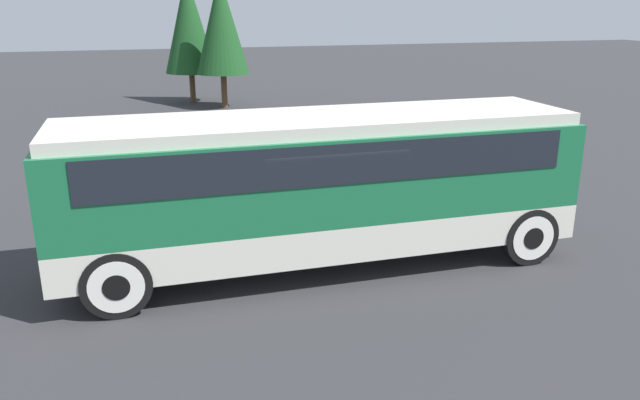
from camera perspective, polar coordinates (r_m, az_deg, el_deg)
The scene contains 7 objects.
ground_plane at distance 12.31m, azimuth 0.00°, elevation -5.87°, with size 120.00×120.00×0.00m, color #2D2D30.
tour_bus at distance 11.74m, azimuth 0.45°, elevation 2.18°, with size 9.71×2.51×2.94m.
parked_car_near at distance 19.01m, azimuth -8.03°, elevation 4.55°, with size 4.53×1.94×1.28m.
parked_car_mid at distance 21.84m, azimuth 5.46°, elevation 6.38°, with size 4.48×1.95×1.32m.
parked_car_far at distance 17.77m, azimuth 4.28°, elevation 3.81°, with size 4.35×1.86×1.30m.
tree_left at distance 30.52m, azimuth -9.02°, elevation 15.56°, with size 2.49×2.49×6.15m.
tree_center at distance 32.59m, azimuth -11.92°, elevation 15.53°, with size 2.54×2.54×6.29m.
Camera 1 is at (-3.17, -10.82, 4.93)m, focal length 35.00 mm.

